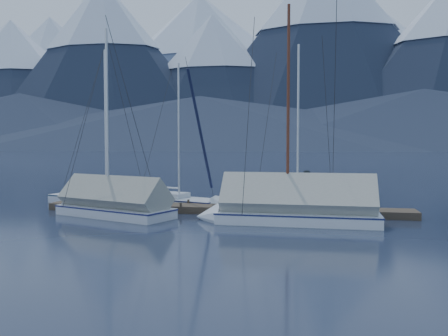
{
  "coord_description": "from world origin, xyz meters",
  "views": [
    {
      "loc": [
        4.4,
        -20.68,
        3.41
      ],
      "look_at": [
        0.0,
        2.0,
        2.2
      ],
      "focal_mm": 38.0,
      "sensor_mm": 36.0,
      "label": 1
    }
  ],
  "objects_px": {
    "sailboat_open_right": "(307,206)",
    "sailboat_covered_far": "(106,206)",
    "sailboat_open_mid": "(186,203)",
    "sailboat_covered_near": "(284,210)",
    "person": "(308,189)",
    "sailboat_open_left": "(114,201)"
  },
  "relations": [
    {
      "from": "sailboat_open_right",
      "to": "sailboat_covered_far",
      "type": "relative_size",
      "value": 0.98
    },
    {
      "from": "sailboat_open_mid",
      "to": "sailboat_covered_far",
      "type": "distance_m",
      "value": 4.83
    },
    {
      "from": "sailboat_covered_near",
      "to": "person",
      "type": "height_order",
      "value": "sailboat_covered_near"
    },
    {
      "from": "sailboat_open_mid",
      "to": "sailboat_covered_near",
      "type": "distance_m",
      "value": 7.0
    },
    {
      "from": "sailboat_open_mid",
      "to": "sailboat_covered_near",
      "type": "relative_size",
      "value": 0.83
    },
    {
      "from": "sailboat_open_mid",
      "to": "sailboat_covered_near",
      "type": "xyz_separation_m",
      "value": [
        5.54,
        -4.25,
        0.36
      ]
    },
    {
      "from": "sailboat_covered_near",
      "to": "sailboat_open_left",
      "type": "bearing_deg",
      "value": 156.26
    },
    {
      "from": "sailboat_open_right",
      "to": "person",
      "type": "xyz_separation_m",
      "value": [
        0.08,
        -2.34,
        1.08
      ]
    },
    {
      "from": "person",
      "to": "sailboat_covered_far",
      "type": "bearing_deg",
      "value": 121.38
    },
    {
      "from": "sailboat_open_left",
      "to": "person",
      "type": "height_order",
      "value": "sailboat_open_left"
    },
    {
      "from": "sailboat_open_left",
      "to": "person",
      "type": "distance_m",
      "value": 10.99
    },
    {
      "from": "sailboat_open_right",
      "to": "sailboat_covered_near",
      "type": "distance_m",
      "value": 4.61
    },
    {
      "from": "sailboat_open_mid",
      "to": "person",
      "type": "xyz_separation_m",
      "value": [
        6.53,
        -2.09,
        1.09
      ]
    },
    {
      "from": "sailboat_covered_near",
      "to": "person",
      "type": "xyz_separation_m",
      "value": [
        0.99,
        2.17,
        0.73
      ]
    },
    {
      "from": "sailboat_covered_far",
      "to": "person",
      "type": "distance_m",
      "value": 9.54
    },
    {
      "from": "sailboat_open_left",
      "to": "sailboat_open_mid",
      "type": "distance_m",
      "value": 4.2
    },
    {
      "from": "sailboat_open_left",
      "to": "sailboat_open_mid",
      "type": "height_order",
      "value": "sailboat_open_left"
    },
    {
      "from": "sailboat_covered_near",
      "to": "sailboat_open_right",
      "type": "bearing_deg",
      "value": 78.64
    },
    {
      "from": "sailboat_open_left",
      "to": "sailboat_open_mid",
      "type": "relative_size",
      "value": 1.12
    },
    {
      "from": "sailboat_open_left",
      "to": "person",
      "type": "relative_size",
      "value": 5.26
    },
    {
      "from": "sailboat_covered_far",
      "to": "person",
      "type": "bearing_deg",
      "value": 11.18
    },
    {
      "from": "sailboat_open_left",
      "to": "person",
      "type": "xyz_separation_m",
      "value": [
        10.73,
        -2.12,
        1.07
      ]
    }
  ]
}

